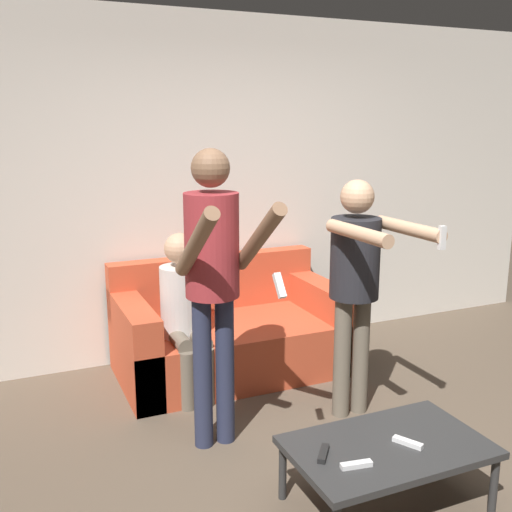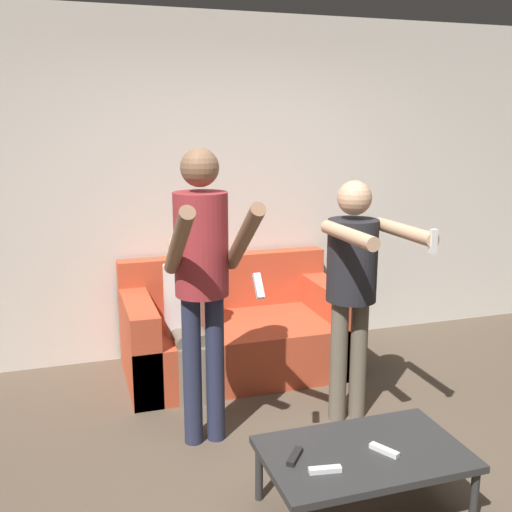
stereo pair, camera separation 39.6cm
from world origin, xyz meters
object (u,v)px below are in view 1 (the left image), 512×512
object	(u,v)px
coffee_table	(388,450)
remote_mid	(408,443)
person_standing_left	(214,268)
person_standing_right	(357,272)
person_seated	(184,308)
couch	(229,335)
remote_far	(323,453)
remote_near	(356,465)

from	to	relation	value
coffee_table	remote_mid	world-z (taller)	remote_mid
person_standing_left	remote_mid	distance (m)	1.36
person_standing_right	coffee_table	bearing A→B (deg)	-112.43
person_standing_right	person_seated	xyz separation A→B (m)	(-0.90, 0.77, -0.34)
person_standing_right	person_seated	distance (m)	1.23
couch	person_standing_right	bearing A→B (deg)	-64.77
remote_mid	person_standing_right	bearing A→B (deg)	73.07
coffee_table	person_standing_left	bearing A→B (deg)	123.03
person_standing_right	person_standing_left	bearing A→B (deg)	179.80
person_standing_left	remote_mid	world-z (taller)	person_standing_left
person_standing_left	coffee_table	xyz separation A→B (m)	(0.58, -0.89, -0.78)
person_standing_left	couch	bearing A→B (deg)	64.72
couch	person_standing_right	world-z (taller)	person_standing_right
remote_far	couch	bearing A→B (deg)	82.67
person_standing_left	remote_far	xyz separation A→B (m)	(0.23, -0.85, -0.73)
coffee_table	person_standing_right	bearing A→B (deg)	67.57
person_standing_left	person_seated	distance (m)	0.90
person_standing_left	person_standing_right	size ratio (longest dim) A/B	1.13
person_seated	remote_near	distance (m)	1.80
couch	person_standing_left	world-z (taller)	person_standing_left
person_standing_left	remote_far	size ratio (longest dim) A/B	12.43
person_seated	remote_far	xyz separation A→B (m)	(0.19, -1.62, -0.26)
couch	person_standing_left	size ratio (longest dim) A/B	0.97
couch	remote_near	world-z (taller)	couch
person_seated	remote_mid	xyz separation A→B (m)	(0.61, -1.70, -0.26)
remote_near	person_seated	bearing A→B (deg)	98.94
couch	coffee_table	xyz separation A→B (m)	(0.11, -1.89, 0.03)
person_standing_left	person_seated	world-z (taller)	person_standing_left
couch	person_standing_left	distance (m)	1.37
coffee_table	remote_far	world-z (taller)	remote_far
person_standing_right	remote_mid	world-z (taller)	person_standing_right
person_standing_left	remote_far	distance (m)	1.15
coffee_table	remote_far	distance (m)	0.35
couch	remote_far	bearing A→B (deg)	-97.33
remote_far	coffee_table	bearing A→B (deg)	-5.66
person_seated	remote_near	world-z (taller)	person_seated
coffee_table	remote_mid	distance (m)	0.10
person_seated	couch	bearing A→B (deg)	29.01
remote_near	remote_mid	distance (m)	0.34
person_standing_right	remote_far	xyz separation A→B (m)	(-0.71, -0.85, -0.61)
couch	remote_mid	size ratio (longest dim) A/B	11.30
person_standing_right	remote_near	distance (m)	1.32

